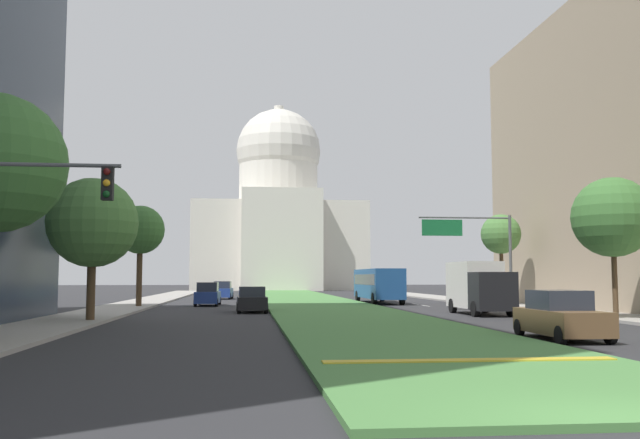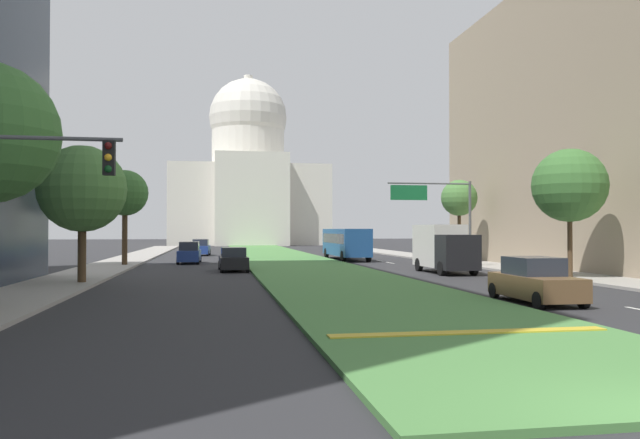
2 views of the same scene
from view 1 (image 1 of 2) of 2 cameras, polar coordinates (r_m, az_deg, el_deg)
name	(u,v)px [view 1 (image 1 of 2)]	position (r m, az deg, el deg)	size (l,w,h in m)	color
ground_plane	(304,300)	(67.87, -1.30, -6.72)	(260.00, 260.00, 0.00)	#2B2B2D
grass_median	(310,301)	(62.10, -0.85, -6.84)	(8.44, 104.22, 0.14)	#4C8442
median_curb_nose	(471,360)	(18.15, 12.44, -11.37)	(7.59, 0.50, 0.04)	gold
lane_dashes_right	(459,311)	(46.75, 11.52, -7.49)	(0.16, 43.79, 0.01)	silver
sidewalk_left	(134,305)	(56.75, -15.20, -6.86)	(4.00, 104.22, 0.15)	#9E9991
sidewalk_right	(488,303)	(59.59, 13.85, -6.78)	(4.00, 104.22, 0.15)	#9E9991
capitol_building	(278,220)	(125.34, -3.48, -0.02)	(30.09, 27.37, 34.04)	silver
traffic_light_near_left	(22,215)	(18.36, -23.59, 0.36)	(3.34, 0.35, 5.20)	#515456
overhead_guide_sign	(475,241)	(47.75, 12.82, -1.79)	(6.48, 0.20, 6.50)	#515456
street_tree_left_mid	(93,223)	(36.20, -18.40, -0.28)	(4.51, 4.51, 7.25)	#4C3823
street_tree_right_mid	(612,217)	(39.00, 23.18, 0.16)	(4.20, 4.20, 7.50)	#4C3823
street_tree_left_far	(140,230)	(52.23, -14.75, -0.89)	(3.59, 3.59, 7.54)	#4C3823
street_tree_right_far	(501,235)	(54.81, 14.83, -1.23)	(3.07, 3.07, 7.12)	#4C3823
sedan_lead_stopped	(561,316)	(26.66, 19.41, -7.63)	(2.03, 4.61, 1.78)	brown
sedan_midblock	(252,300)	(44.68, -5.71, -6.69)	(2.02, 4.54, 1.65)	black
sedan_distant	(208,295)	(55.23, -9.32, -6.21)	(1.94, 4.66, 1.85)	navy
sedan_far_horizon	(223,291)	(71.23, -8.11, -5.90)	(2.13, 4.23, 1.83)	navy
box_truck_delivery	(479,287)	(42.83, 13.09, -5.48)	(2.40, 6.40, 3.20)	black
city_bus	(378,283)	(60.14, 4.85, -5.27)	(2.62, 11.00, 2.95)	#1E4C8C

